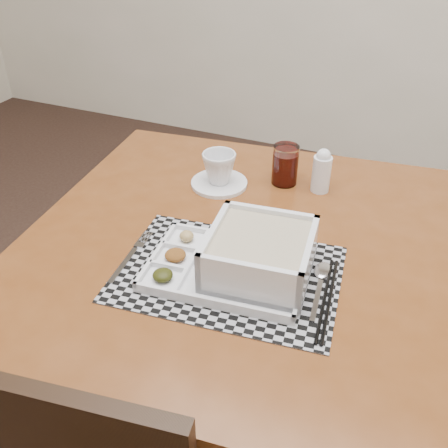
% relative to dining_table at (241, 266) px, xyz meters
% --- Properties ---
extents(dining_table, '(1.08, 1.08, 0.73)m').
position_rel_dining_table_xyz_m(dining_table, '(0.00, 0.00, 0.00)').
color(dining_table, '#5E2E11').
rests_on(dining_table, ground).
extents(placemat, '(0.48, 0.36, 0.00)m').
position_rel_dining_table_xyz_m(placemat, '(0.02, -0.12, 0.08)').
color(placemat, '#96969D').
rests_on(placemat, dining_table).
extents(serving_tray, '(0.34, 0.26, 0.10)m').
position_rel_dining_table_xyz_m(serving_tray, '(0.06, -0.10, 0.12)').
color(serving_tray, white).
rests_on(serving_tray, placemat).
extents(fork, '(0.04, 0.19, 0.00)m').
position_rel_dining_table_xyz_m(fork, '(-0.19, -0.15, 0.08)').
color(fork, silver).
rests_on(fork, placemat).
extents(spoon, '(0.04, 0.18, 0.01)m').
position_rel_dining_table_xyz_m(spoon, '(0.20, -0.05, 0.08)').
color(spoon, silver).
rests_on(spoon, placemat).
extents(chopsticks, '(0.04, 0.24, 0.01)m').
position_rel_dining_table_xyz_m(chopsticks, '(0.22, -0.12, 0.08)').
color(chopsticks, black).
rests_on(chopsticks, placemat).
extents(saucer, '(0.15, 0.15, 0.01)m').
position_rel_dining_table_xyz_m(saucer, '(-0.15, 0.21, 0.08)').
color(saucer, white).
rests_on(saucer, dining_table).
extents(cup, '(0.12, 0.12, 0.08)m').
position_rel_dining_table_xyz_m(cup, '(-0.15, 0.21, 0.13)').
color(cup, white).
rests_on(cup, saucer).
extents(juice_glass, '(0.07, 0.07, 0.11)m').
position_rel_dining_table_xyz_m(juice_glass, '(0.01, 0.29, 0.12)').
color(juice_glass, white).
rests_on(juice_glass, dining_table).
extents(creamer_bottle, '(0.05, 0.05, 0.12)m').
position_rel_dining_table_xyz_m(creamer_bottle, '(0.11, 0.29, 0.13)').
color(creamer_bottle, white).
rests_on(creamer_bottle, dining_table).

